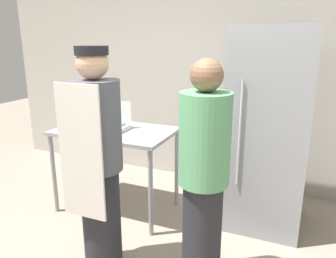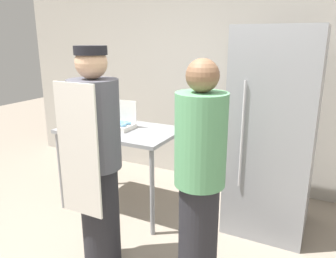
% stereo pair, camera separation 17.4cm
% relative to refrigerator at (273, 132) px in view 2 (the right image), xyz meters
% --- Properties ---
extents(back_wall, '(6.40, 0.12, 2.85)m').
position_rel_refrigerator_xyz_m(back_wall, '(-0.60, 0.85, 0.48)').
color(back_wall, '#B7B2A8').
rests_on(back_wall, ground_plane).
extents(refrigerator, '(0.73, 0.76, 1.90)m').
position_rel_refrigerator_xyz_m(refrigerator, '(0.00, 0.00, 0.00)').
color(refrigerator, gray).
rests_on(refrigerator, ground_plane).
extents(prep_counter, '(1.20, 0.72, 0.89)m').
position_rel_refrigerator_xyz_m(prep_counter, '(-1.48, -0.35, -0.16)').
color(prep_counter, gray).
rests_on(prep_counter, ground_plane).
extents(donut_box, '(0.26, 0.24, 0.28)m').
position_rel_refrigerator_xyz_m(donut_box, '(-1.47, -0.36, -0.01)').
color(donut_box, silver).
rests_on(donut_box, prep_counter).
extents(blender_pitcher, '(0.14, 0.14, 0.27)m').
position_rel_refrigerator_xyz_m(blender_pitcher, '(-1.94, -0.31, 0.06)').
color(blender_pitcher, black).
rests_on(blender_pitcher, prep_counter).
extents(person_baker, '(0.37, 0.39, 1.75)m').
position_rel_refrigerator_xyz_m(person_baker, '(-1.09, -1.21, -0.04)').
color(person_baker, '#232328').
rests_on(person_baker, ground_plane).
extents(person_customer, '(0.36, 0.36, 1.68)m').
position_rel_refrigerator_xyz_m(person_customer, '(-0.31, -1.06, -0.10)').
color(person_customer, '#232328').
rests_on(person_customer, ground_plane).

